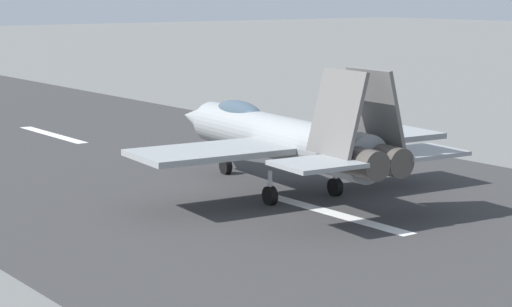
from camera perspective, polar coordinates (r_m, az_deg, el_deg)
The scene contains 3 objects.
ground_plane at distance 35.36m, azimuth 5.74°, elevation -3.96°, with size 400.00×400.00×0.00m, color slate.
runway_strip at distance 35.35m, azimuth 5.76°, elevation -3.95°, with size 240.00×26.00×0.02m.
fighter_jet at distance 39.26m, azimuth 1.48°, elevation 1.05°, with size 16.61×14.03×5.60m.
Camera 1 is at (-25.16, 23.38, 8.41)m, focal length 65.70 mm.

